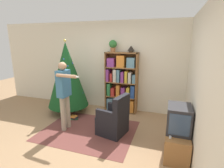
% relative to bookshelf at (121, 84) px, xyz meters
% --- Properties ---
extents(ground_plane, '(14.00, 14.00, 0.00)m').
position_rel_bookshelf_xyz_m(ground_plane, '(-0.23, -1.84, -0.83)').
color(ground_plane, '#9E7A56').
extents(wall_back, '(8.00, 0.10, 2.60)m').
position_rel_bookshelf_xyz_m(wall_back, '(-0.23, 0.24, 0.47)').
color(wall_back, silver).
rests_on(wall_back, ground_plane).
extents(wall_right, '(0.10, 8.00, 2.60)m').
position_rel_bookshelf_xyz_m(wall_right, '(1.79, -1.84, 0.47)').
color(wall_right, silver).
rests_on(wall_right, ground_plane).
extents(area_rug, '(2.10, 1.65, 0.01)m').
position_rel_bookshelf_xyz_m(area_rug, '(-0.39, -1.38, -0.83)').
color(area_rug, brown).
rests_on(area_rug, ground_plane).
extents(bookshelf, '(0.92, 0.32, 1.73)m').
position_rel_bookshelf_xyz_m(bookshelf, '(0.00, 0.00, 0.00)').
color(bookshelf, brown).
rests_on(bookshelf, ground_plane).
extents(tv_stand, '(0.41, 0.88, 0.46)m').
position_rel_bookshelf_xyz_m(tv_stand, '(1.52, -1.61, -0.61)').
color(tv_stand, '#996638').
rests_on(tv_stand, ground_plane).
extents(television, '(0.40, 0.54, 0.48)m').
position_rel_bookshelf_xyz_m(television, '(1.52, -1.61, -0.14)').
color(television, '#28282D').
rests_on(television, tv_stand).
extents(game_remote, '(0.04, 0.12, 0.02)m').
position_rel_bookshelf_xyz_m(game_remote, '(1.39, -1.87, -0.37)').
color(game_remote, white).
rests_on(game_remote, tv_stand).
extents(christmas_tree, '(1.13, 1.13, 2.08)m').
position_rel_bookshelf_xyz_m(christmas_tree, '(-1.42, -0.56, 0.28)').
color(christmas_tree, '#4C3323').
rests_on(christmas_tree, ground_plane).
extents(armchair, '(0.68, 0.67, 0.92)m').
position_rel_bookshelf_xyz_m(armchair, '(0.20, -1.31, -0.51)').
color(armchair, black).
rests_on(armchair, ground_plane).
extents(standing_person, '(0.62, 0.50, 1.59)m').
position_rel_bookshelf_xyz_m(standing_person, '(-0.93, -1.45, 0.11)').
color(standing_person, '#9E937F').
rests_on(standing_person, ground_plane).
extents(potted_plant, '(0.22, 0.22, 0.33)m').
position_rel_bookshelf_xyz_m(potted_plant, '(-0.26, 0.01, 1.09)').
color(potted_plant, '#935B38').
rests_on(potted_plant, bookshelf).
extents(table_lamp, '(0.20, 0.20, 0.18)m').
position_rel_bookshelf_xyz_m(table_lamp, '(0.25, 0.01, 1.00)').
color(table_lamp, '#473828').
rests_on(table_lamp, bookshelf).
extents(book_pile_near_tree, '(0.24, 0.18, 0.10)m').
position_rel_bookshelf_xyz_m(book_pile_near_tree, '(-1.05, -0.95, -0.79)').
color(book_pile_near_tree, '#2D7A42').
rests_on(book_pile_near_tree, ground_plane).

